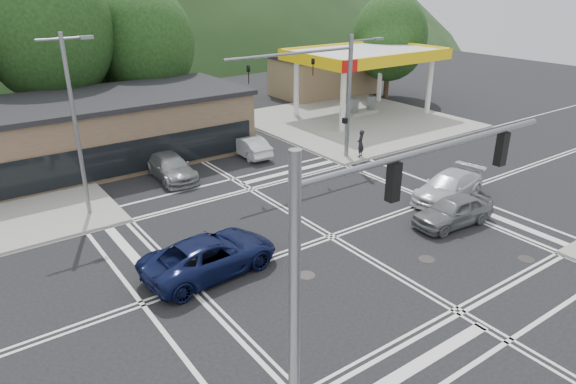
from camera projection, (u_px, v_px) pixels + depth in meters
ground at (331, 237)px, 24.03m from camera, size 120.00×120.00×0.00m
sidewalk_ne at (353, 120)px, 43.31m from camera, size 16.00×16.00×0.15m
gas_station_canopy at (365, 57)px, 43.21m from camera, size 12.32×8.34×5.75m
convenience_store at (324, 76)px, 52.79m from camera, size 10.00×6.00×3.80m
commercial_row at (56, 139)px, 31.71m from camera, size 24.00×8.00×4.00m
hill_north at (6, 46)px, 91.50m from camera, size 252.00×126.00×140.00m
tree_n_b at (47, 31)px, 35.79m from camera, size 9.00×9.00×12.98m
tree_n_c at (146, 43)px, 40.06m from camera, size 7.60×7.60×10.87m
tree_n_e at (90, 33)px, 41.19m from camera, size 8.40×8.40×11.98m
tree_ne at (390, 38)px, 49.67m from camera, size 7.20×7.20×9.99m
streetlight_nw at (76, 119)px, 24.29m from camera, size 2.50×0.25×9.00m
signal_mast_ne at (334, 84)px, 31.96m from camera, size 11.65×0.30×8.00m
signal_mast_sw at (354, 249)px, 12.48m from camera, size 9.14×0.28×8.00m
car_blue_west at (210, 255)px, 20.86m from camera, size 5.88×3.07×1.58m
car_grey_center at (453, 211)px, 24.97m from camera, size 4.46×2.08×1.48m
car_silver_east at (448, 187)px, 27.82m from camera, size 5.36×2.86×1.48m
car_queue_a at (249, 146)px, 34.74m from camera, size 1.65×4.23×1.37m
car_queue_b at (230, 125)px, 38.99m from camera, size 2.74×5.28×1.72m
car_northbound at (170, 167)px, 30.79m from camera, size 2.23×5.03×1.44m
pedestrian at (361, 143)px, 33.97m from camera, size 0.80×0.71×1.84m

